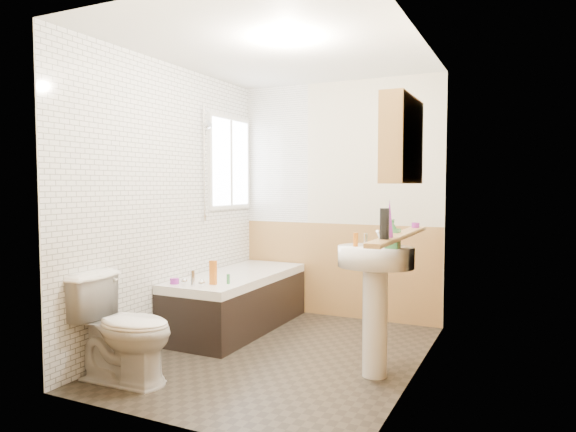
# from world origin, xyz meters

# --- Properties ---
(floor) EXTENTS (2.80, 2.80, 0.00)m
(floor) POSITION_xyz_m (0.00, 0.00, 0.00)
(floor) COLOR #2A241D
(floor) RESTS_ON ground
(ceiling) EXTENTS (2.80, 2.80, 0.00)m
(ceiling) POSITION_xyz_m (0.00, 0.00, 2.50)
(ceiling) COLOR white
(ceiling) RESTS_ON ground
(wall_back) EXTENTS (2.20, 0.02, 2.50)m
(wall_back) POSITION_xyz_m (0.00, 1.41, 1.25)
(wall_back) COLOR beige
(wall_back) RESTS_ON ground
(wall_front) EXTENTS (2.20, 0.02, 2.50)m
(wall_front) POSITION_xyz_m (0.00, -1.41, 1.25)
(wall_front) COLOR beige
(wall_front) RESTS_ON ground
(wall_left) EXTENTS (0.02, 2.80, 2.50)m
(wall_left) POSITION_xyz_m (-1.11, 0.00, 1.25)
(wall_left) COLOR beige
(wall_left) RESTS_ON ground
(wall_right) EXTENTS (0.02, 2.80, 2.50)m
(wall_right) POSITION_xyz_m (1.11, 0.00, 1.25)
(wall_right) COLOR beige
(wall_right) RESTS_ON ground
(wainscot_right) EXTENTS (0.01, 2.80, 1.00)m
(wainscot_right) POSITION_xyz_m (1.09, 0.00, 0.50)
(wainscot_right) COLOR #AF8248
(wainscot_right) RESTS_ON wall_right
(wainscot_front) EXTENTS (2.20, 0.01, 1.00)m
(wainscot_front) POSITION_xyz_m (0.00, -1.39, 0.50)
(wainscot_front) COLOR #AF8248
(wainscot_front) RESTS_ON wall_front
(wainscot_back) EXTENTS (2.20, 0.01, 1.00)m
(wainscot_back) POSITION_xyz_m (0.00, 1.39, 0.50)
(wainscot_back) COLOR #AF8248
(wainscot_back) RESTS_ON wall_back
(tile_cladding_left) EXTENTS (0.01, 2.80, 2.50)m
(tile_cladding_left) POSITION_xyz_m (-1.09, 0.00, 1.25)
(tile_cladding_left) COLOR white
(tile_cladding_left) RESTS_ON wall_left
(tile_return_back) EXTENTS (0.75, 0.01, 1.50)m
(tile_return_back) POSITION_xyz_m (-0.73, 1.39, 1.75)
(tile_return_back) COLOR white
(tile_return_back) RESTS_ON wall_back
(window) EXTENTS (0.03, 0.79, 0.99)m
(window) POSITION_xyz_m (-1.06, 0.95, 1.65)
(window) COLOR white
(window) RESTS_ON wall_left
(bathtub) EXTENTS (0.70, 1.67, 0.69)m
(bathtub) POSITION_xyz_m (-0.73, 0.53, 0.29)
(bathtub) COLOR black
(bathtub) RESTS_ON floor
(shower_riser) EXTENTS (0.10, 0.08, 1.13)m
(shower_riser) POSITION_xyz_m (-1.04, 0.44, 1.72)
(shower_riser) COLOR silver
(shower_riser) RESTS_ON wall_left
(toilet) EXTENTS (0.80, 0.46, 0.77)m
(toilet) POSITION_xyz_m (-0.76, -1.00, 0.38)
(toilet) COLOR white
(toilet) RESTS_ON floor
(sink) EXTENTS (0.56, 0.45, 1.08)m
(sink) POSITION_xyz_m (0.84, -0.12, 0.69)
(sink) COLOR white
(sink) RESTS_ON floor
(pine_shelf) EXTENTS (0.10, 1.39, 0.03)m
(pine_shelf) POSITION_xyz_m (1.04, -0.23, 1.06)
(pine_shelf) COLOR #AF8248
(pine_shelf) RESTS_ON wall_right
(medicine_cabinet) EXTENTS (0.17, 0.68, 0.61)m
(medicine_cabinet) POSITION_xyz_m (1.01, -0.09, 1.73)
(medicine_cabinet) COLOR #AF8248
(medicine_cabinet) RESTS_ON wall_right
(foam_can) EXTENTS (0.07, 0.07, 0.19)m
(foam_can) POSITION_xyz_m (1.04, -0.65, 1.17)
(foam_can) COLOR black
(foam_can) RESTS_ON pine_shelf
(green_bottle) EXTENTS (0.06, 0.06, 0.25)m
(green_bottle) POSITION_xyz_m (1.04, -0.52, 1.20)
(green_bottle) COLOR purple
(green_bottle) RESTS_ON pine_shelf
(black_jar) EXTENTS (0.07, 0.07, 0.04)m
(black_jar) POSITION_xyz_m (1.04, 0.30, 1.10)
(black_jar) COLOR purple
(black_jar) RESTS_ON pine_shelf
(soap_bottle) EXTENTS (0.10, 0.21, 0.10)m
(soap_bottle) POSITION_xyz_m (0.98, -0.18, 1.01)
(soap_bottle) COLOR #388447
(soap_bottle) RESTS_ON sink
(clear_bottle) EXTENTS (0.05, 0.05, 0.10)m
(clear_bottle) POSITION_xyz_m (0.71, -0.19, 1.01)
(clear_bottle) COLOR orange
(clear_bottle) RESTS_ON sink
(blue_gel) EXTENTS (0.06, 0.04, 0.21)m
(blue_gel) POSITION_xyz_m (-0.62, -0.05, 0.65)
(blue_gel) COLOR orange
(blue_gel) RESTS_ON bathtub
(cream_jar) EXTENTS (0.08, 0.08, 0.05)m
(cream_jar) POSITION_xyz_m (-0.95, -0.17, 0.57)
(cream_jar) COLOR purple
(cream_jar) RESTS_ON bathtub
(orange_bottle) EXTENTS (0.04, 0.04, 0.09)m
(orange_bottle) POSITION_xyz_m (-0.52, 0.03, 0.59)
(orange_bottle) COLOR #388447
(orange_bottle) RESTS_ON bathtub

